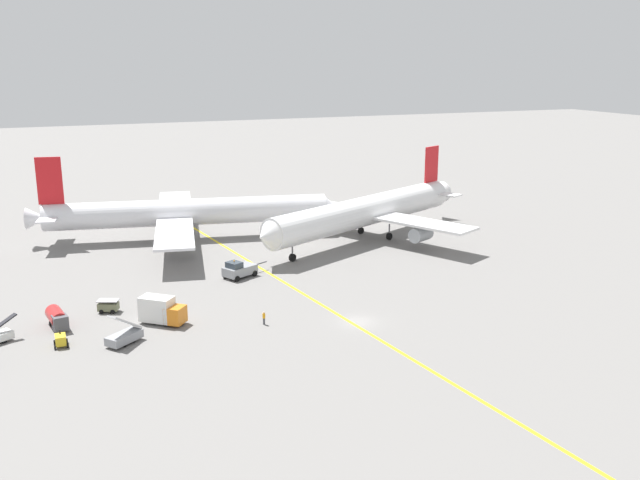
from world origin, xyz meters
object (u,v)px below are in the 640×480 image
Objects in this scene: airliner_at_gate_left at (185,213)px; pushback_tug at (239,269)px; gse_baggage_cart_trailing at (108,306)px; gse_gpu_cart_small at (61,340)px; gse_catering_truck_tall at (162,310)px; airliner_being_pushed at (366,212)px; gse_stair_truck_yellow at (124,335)px; gse_fuel_bowser_stubby at (57,318)px; ground_crew_ramp_agent_by_cones at (264,318)px.

pushback_tug is at bearing -84.44° from airliner_at_gate_left.
gse_baggage_cart_trailing is 11.83m from gse_gpu_cart_small.
gse_baggage_cart_trailing is at bearing -117.00° from airliner_at_gate_left.
gse_catering_truck_tall is 12.84m from gse_gpu_cart_small.
airliner_being_pushed reaches higher than gse_baggage_cart_trailing.
gse_stair_truck_yellow is 7.38m from gse_gpu_cart_small.
gse_fuel_bowser_stubby is 1.65× the size of gse_baggage_cart_trailing.
gse_baggage_cart_trailing is at bearing -155.76° from airliner_being_pushed.
airliner_being_pushed is 23.83× the size of gse_gpu_cart_small.
gse_baggage_cart_trailing is 9.19m from gse_catering_truck_tall.
gse_fuel_bowser_stubby is at bearing 160.26° from ground_crew_ramp_agent_by_cones.
gse_fuel_bowser_stubby is at bearing -156.45° from pushback_tug.
gse_fuel_bowser_stubby is at bearing 90.37° from gse_gpu_cart_small.
pushback_tug reaches higher than gse_baggage_cart_trailing.
gse_catering_truck_tall is at bearing -105.86° from airliner_at_gate_left.
gse_baggage_cart_trailing is at bearing 145.53° from ground_crew_ramp_agent_by_cones.
gse_stair_truck_yellow reaches higher than gse_catering_truck_tall.
gse_stair_truck_yellow reaches higher than gse_fuel_bowser_stubby.
ground_crew_ramp_agent_by_cones is at bearing -89.99° from airliner_at_gate_left.
airliner_at_gate_left reaches higher than ground_crew_ramp_agent_by_cones.
airliner_being_pushed is at bearing 24.24° from gse_baggage_cart_trailing.
airliner_being_pushed is 16.03× the size of gse_baggage_cart_trailing.
gse_baggage_cart_trailing is at bearing 28.36° from gse_fuel_bowser_stubby.
gse_gpu_cart_small is at bearing -123.31° from gse_baggage_cart_trailing.
gse_catering_truck_tall is (-14.58, -15.21, 0.48)m from pushback_tug.
airliner_at_gate_left is 7.00× the size of pushback_tug.
ground_crew_ramp_agent_by_cones is (24.43, -2.42, 0.11)m from gse_gpu_cart_small.
gse_gpu_cart_small is (0.04, -6.36, -0.54)m from gse_fuel_bowser_stubby.
airliner_at_gate_left reaches higher than gse_stair_truck_yellow.
gse_fuel_bowser_stubby is at bearing -155.26° from airliner_being_pushed.
gse_fuel_bowser_stubby reaches higher than gse_gpu_cart_small.
airliner_at_gate_left is 47.66m from ground_crew_ramp_agent_by_cones.
gse_catering_truck_tall is at bearing -49.34° from gse_baggage_cart_trailing.
gse_stair_truck_yellow is at bearing -49.50° from gse_fuel_bowser_stubby.
airliner_at_gate_left is at bearing 90.01° from ground_crew_ramp_agent_by_cones.
gse_stair_truck_yellow is (-17.32, -47.05, -4.07)m from airliner_at_gate_left.
pushback_tug is 2.60× the size of gse_baggage_cart_trailing.
airliner_at_gate_left is 32.73× the size of ground_crew_ramp_agent_by_cones.
airliner_at_gate_left is 43.89m from gse_catering_truck_tall.
gse_catering_truck_tall is (-11.96, -42.10, -3.34)m from airliner_at_gate_left.
airliner_being_pushed is at bearing 35.05° from gse_stair_truck_yellow.
gse_fuel_bowser_stubby is 6.38m from gse_gpu_cart_small.
gse_gpu_cart_small is (-55.45, -31.93, -4.57)m from airliner_being_pushed.
pushback_tug is 1.58× the size of gse_fuel_bowser_stubby.
airliner_being_pushed is 9.73× the size of gse_fuel_bowser_stubby.
pushback_tug reaches higher than gse_gpu_cart_small.
gse_stair_truck_yellow is 17.34m from ground_crew_ramp_agent_by_cones.
gse_stair_truck_yellow is (-19.94, -20.16, -0.25)m from pushback_tug.
airliner_at_gate_left is 9.50× the size of gse_catering_truck_tall.
pushback_tug is at bearing -154.15° from airliner_being_pushed.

